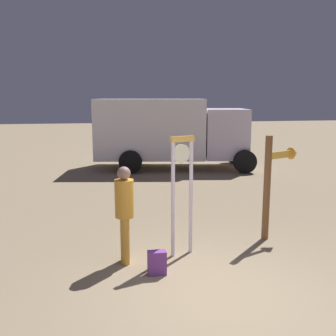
{
  "coord_description": "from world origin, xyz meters",
  "views": [
    {
      "loc": [
        -1.82,
        -5.07,
        2.93
      ],
      "look_at": [
        -0.13,
        4.29,
        1.2
      ],
      "focal_mm": 41.93,
      "sensor_mm": 36.0,
      "label": 1
    }
  ],
  "objects": [
    {
      "name": "person_near_clock",
      "position": [
        -1.39,
        1.6,
        0.98
      ],
      "size": [
        0.33,
        0.33,
        1.75
      ],
      "color": "gold",
      "rests_on": "ground_plane"
    },
    {
      "name": "standing_clock",
      "position": [
        -0.31,
        1.79,
        1.35
      ],
      "size": [
        0.47,
        0.23,
        2.24
      ],
      "color": "silver",
      "rests_on": "ground_plane"
    },
    {
      "name": "ground_plane",
      "position": [
        0.0,
        0.0,
        0.0
      ],
      "size": [
        80.0,
        80.0,
        0.0
      ],
      "primitive_type": "plane",
      "color": "#8E7A5E"
    },
    {
      "name": "box_truck_near",
      "position": [
        1.07,
        10.84,
        1.57
      ],
      "size": [
        6.66,
        3.51,
        2.84
      ],
      "color": "white",
      "rests_on": "ground_plane"
    },
    {
      "name": "backpack",
      "position": [
        -0.9,
        1.02,
        0.2
      ],
      "size": [
        0.31,
        0.21,
        0.41
      ],
      "color": "#743A91",
      "rests_on": "ground_plane"
    },
    {
      "name": "arrow_sign",
      "position": [
        1.86,
        2.39,
        1.4
      ],
      "size": [
        0.95,
        0.56,
        2.17
      ],
      "color": "brown",
      "rests_on": "ground_plane"
    }
  ]
}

